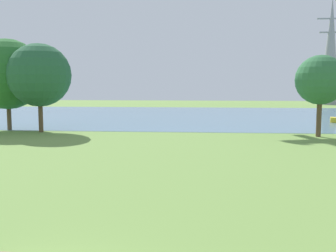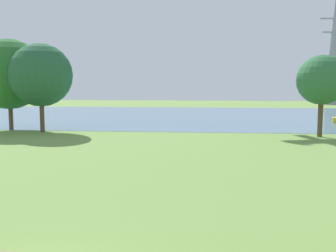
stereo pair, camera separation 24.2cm
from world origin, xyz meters
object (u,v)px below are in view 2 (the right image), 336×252
Objects in this scene: tree_west_near at (41,75)px; tree_mid_shore at (322,80)px; tree_west_far at (9,74)px; electricity_pylon at (334,51)px.

tree_mid_shore is (26.30, -1.26, -0.51)m from tree_west_near.
tree_west_far is 30.43m from tree_mid_shore.
tree_mid_shore is (30.30, -2.73, -0.65)m from tree_west_far.
tree_west_far reaches higher than tree_west_near.
tree_west_near is 26.34m from tree_mid_shore.
tree_mid_shore is at bearing -5.15° from tree_west_far.
tree_west_far is 72.57m from electricity_pylon.
electricity_pylon is at bearing 47.62° from tree_west_far.
tree_west_far is at bearing 174.85° from tree_mid_shore.
tree_west_near is 0.36× the size of electricity_pylon.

